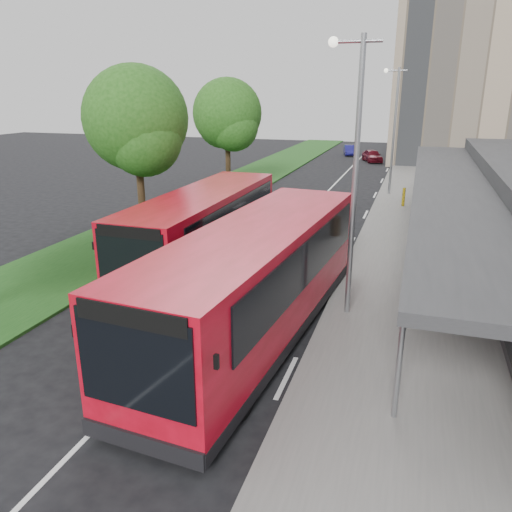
{
  "coord_description": "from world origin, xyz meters",
  "views": [
    {
      "loc": [
        5.87,
        -12.42,
        6.68
      ],
      "look_at": [
        1.05,
        2.52,
        1.5
      ],
      "focal_mm": 35.0,
      "sensor_mm": 36.0,
      "label": 1
    }
  ],
  "objects": [
    {
      "name": "bus_second",
      "position": [
        -1.91,
        4.98,
        1.54
      ],
      "size": [
        2.88,
        10.63,
        3.0
      ],
      "rotation": [
        0.0,
        0.0,
        -0.01
      ],
      "color": "red",
      "rests_on": "ground"
    },
    {
      "name": "kerb_dashes",
      "position": [
        3.3,
        19.0,
        0.01
      ],
      "size": [
        0.12,
        56.0,
        0.01
      ],
      "color": "silver",
      "rests_on": "ground"
    },
    {
      "name": "bollard",
      "position": [
        5.25,
        18.28,
        0.7
      ],
      "size": [
        0.22,
        0.22,
        1.1
      ],
      "primitive_type": "cylinder",
      "rotation": [
        0.0,
        0.0,
        0.33
      ],
      "color": "yellow",
      "rests_on": "pavement"
    },
    {
      "name": "tree_far",
      "position": [
        -7.01,
        21.05,
        4.95
      ],
      "size": [
        4.77,
        4.77,
        7.66
      ],
      "color": "#321F14",
      "rests_on": "ground"
    },
    {
      "name": "lamp_post_far",
      "position": [
        4.12,
        22.0,
        4.72
      ],
      "size": [
        1.44,
        0.28,
        8.0
      ],
      "color": "gray",
      "rests_on": "pavement"
    },
    {
      "name": "tree_mid",
      "position": [
        -7.01,
        9.05,
        5.15
      ],
      "size": [
        4.96,
        4.96,
        7.97
      ],
      "color": "#321F14",
      "rests_on": "ground"
    },
    {
      "name": "litter_bin",
      "position": [
        5.99,
        10.35,
        0.6
      ],
      "size": [
        0.61,
        0.61,
        0.9
      ],
      "primitive_type": "cylinder",
      "rotation": [
        0.0,
        0.0,
        -0.26
      ],
      "color": "#382716",
      "rests_on": "pavement"
    },
    {
      "name": "grass_verge",
      "position": [
        -7.0,
        20.0,
        0.05
      ],
      "size": [
        5.0,
        80.0,
        0.1
      ],
      "primitive_type": "cube",
      "color": "#194716",
      "rests_on": "ground"
    },
    {
      "name": "lane_centre_line",
      "position": [
        0.0,
        15.0,
        0.01
      ],
      "size": [
        0.12,
        70.0,
        0.01
      ],
      "primitive_type": "cube",
      "color": "silver",
      "rests_on": "ground"
    },
    {
      "name": "pavement",
      "position": [
        6.0,
        20.0,
        0.07
      ],
      "size": [
        5.0,
        80.0,
        0.15
      ],
      "primitive_type": "cube",
      "color": "slate",
      "rests_on": "ground"
    },
    {
      "name": "bus_main",
      "position": [
        1.92,
        -0.05,
        1.66
      ],
      "size": [
        3.82,
        11.6,
        3.23
      ],
      "rotation": [
        0.0,
        0.0,
        -0.08
      ],
      "color": "red",
      "rests_on": "ground"
    },
    {
      "name": "car_near",
      "position": [
        1.46,
        39.15,
        0.61
      ],
      "size": [
        2.62,
        3.88,
        1.23
      ],
      "primitive_type": "imported",
      "rotation": [
        0.0,
        0.0,
        0.36
      ],
      "color": "#540C17",
      "rests_on": "ground"
    },
    {
      "name": "lamp_post_near",
      "position": [
        4.12,
        2.0,
        4.72
      ],
      "size": [
        1.44,
        0.28,
        8.0
      ],
      "color": "gray",
      "rests_on": "pavement"
    },
    {
      "name": "ground",
      "position": [
        0.0,
        0.0,
        0.0
      ],
      "size": [
        120.0,
        120.0,
        0.0
      ],
      "primitive_type": "plane",
      "color": "black",
      "rests_on": "ground"
    },
    {
      "name": "car_far",
      "position": [
        -1.45,
        44.01,
        0.54
      ],
      "size": [
        1.84,
        3.48,
        1.09
      ],
      "primitive_type": "imported",
      "rotation": [
        0.0,
        0.0,
        0.22
      ],
      "color": "navy",
      "rests_on": "ground"
    }
  ]
}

